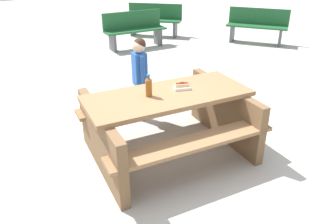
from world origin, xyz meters
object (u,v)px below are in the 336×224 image
Objects in this scene: soda_bottle at (149,86)px; park_bench_mid at (257,25)px; picnic_table at (168,118)px; park_bench_far at (154,19)px; hotdog_tray at (182,86)px; child_in_coat at (140,69)px; park_bench_near at (134,29)px.

soda_bottle is 0.17× the size of park_bench_mid.
park_bench_mid reaches higher than picnic_table.
park_bench_far is (-1.90, 2.01, 0.00)m from park_bench_mid.
soda_bottle is 0.17× the size of park_bench_far.
park_bench_far is at bearing 63.98° from picnic_table.
hotdog_tray reaches higher than picnic_table.
park_bench_far reaches higher than picnic_table.
child_in_coat reaches higher than hotdog_tray.
park_bench_far is (2.60, 5.32, 0.00)m from picnic_table.
picnic_table is 1.35× the size of park_bench_far.
picnic_table is at bearing -170.53° from hotdog_tray.
hotdog_tray is 0.15× the size of park_bench_far.
soda_bottle is at bearing -145.15° from park_bench_mid.
park_bench_near is at bearing -138.86° from park_bench_far.
park_bench_far is at bearing 60.35° from child_in_coat.
soda_bottle is at bearing 169.60° from picnic_table.
park_bench_near is at bearing 70.18° from picnic_table.
soda_bottle is 5.75m from park_bench_mid.
picnic_table is 4.73m from park_bench_near.
picnic_table is at bearing -109.82° from park_bench_near.
park_bench_near reaches higher than hotdog_tray.
soda_bottle reaches higher than park_bench_far.
park_bench_near is (1.82, 4.42, -0.41)m from soda_bottle.
park_bench_mid is 1.02× the size of park_bench_far.
park_bench_mid is (4.71, 3.28, -0.41)m from soda_bottle.
child_in_coat is (0.31, 0.89, -0.13)m from soda_bottle.
child_in_coat reaches higher than park_bench_mid.
hotdog_tray is 0.90m from child_in_coat.
hotdog_tray is 0.14× the size of park_bench_near.
hotdog_tray is (0.41, -0.01, -0.08)m from soda_bottle.
hotdog_tray is at bearing -107.65° from park_bench_near.
soda_bottle is 0.42m from hotdog_tray.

